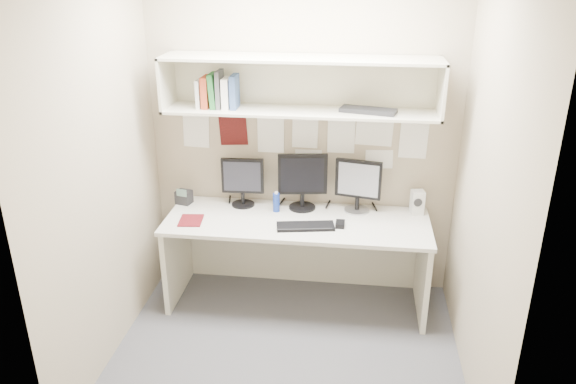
# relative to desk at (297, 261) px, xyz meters

# --- Properties ---
(floor) EXTENTS (2.40, 2.00, 0.01)m
(floor) POSITION_rel_desk_xyz_m (0.00, -0.65, -0.37)
(floor) COLOR #47474C
(floor) RESTS_ON ground
(wall_back) EXTENTS (2.40, 0.02, 2.60)m
(wall_back) POSITION_rel_desk_xyz_m (0.00, 0.35, 0.93)
(wall_back) COLOR tan
(wall_back) RESTS_ON ground
(wall_front) EXTENTS (2.40, 0.02, 2.60)m
(wall_front) POSITION_rel_desk_xyz_m (0.00, -1.65, 0.93)
(wall_front) COLOR tan
(wall_front) RESTS_ON ground
(wall_left) EXTENTS (0.02, 2.00, 2.60)m
(wall_left) POSITION_rel_desk_xyz_m (-1.20, -0.65, 0.93)
(wall_left) COLOR tan
(wall_left) RESTS_ON ground
(wall_right) EXTENTS (0.02, 2.00, 2.60)m
(wall_right) POSITION_rel_desk_xyz_m (1.20, -0.65, 0.93)
(wall_right) COLOR tan
(wall_right) RESTS_ON ground
(desk) EXTENTS (2.00, 0.70, 0.73)m
(desk) POSITION_rel_desk_xyz_m (0.00, 0.00, 0.00)
(desk) COLOR beige
(desk) RESTS_ON floor
(overhead_hutch) EXTENTS (2.00, 0.38, 0.40)m
(overhead_hutch) POSITION_rel_desk_xyz_m (0.00, 0.21, 1.35)
(overhead_hutch) COLOR beige
(overhead_hutch) RESTS_ON wall_back
(pinned_papers) EXTENTS (1.92, 0.01, 0.48)m
(pinned_papers) POSITION_rel_desk_xyz_m (0.00, 0.34, 0.88)
(pinned_papers) COLOR white
(pinned_papers) RESTS_ON wall_back
(monitor_left) EXTENTS (0.34, 0.18, 0.39)m
(monitor_left) POSITION_rel_desk_xyz_m (-0.46, 0.22, 0.58)
(monitor_left) COLOR black
(monitor_left) RESTS_ON desk
(monitor_center) EXTENTS (0.38, 0.21, 0.45)m
(monitor_center) POSITION_rel_desk_xyz_m (0.02, 0.22, 0.61)
(monitor_center) COLOR black
(monitor_center) RESTS_ON desk
(monitor_right) EXTENTS (0.36, 0.20, 0.42)m
(monitor_right) POSITION_rel_desk_xyz_m (0.45, 0.22, 0.59)
(monitor_right) COLOR #A5A5AA
(monitor_right) RESTS_ON desk
(keyboard) EXTENTS (0.44, 0.22, 0.02)m
(keyboard) POSITION_rel_desk_xyz_m (0.08, -0.14, 0.37)
(keyboard) COLOR black
(keyboard) RESTS_ON desk
(mouse) EXTENTS (0.07, 0.11, 0.03)m
(mouse) POSITION_rel_desk_xyz_m (0.33, -0.08, 0.38)
(mouse) COLOR black
(mouse) RESTS_ON desk
(speaker) EXTENTS (0.11, 0.11, 0.19)m
(speaker) POSITION_rel_desk_xyz_m (0.91, 0.22, 0.46)
(speaker) COLOR silver
(speaker) RESTS_ON desk
(blue_bottle) EXTENTS (0.05, 0.05, 0.16)m
(blue_bottle) POSITION_rel_desk_xyz_m (-0.18, 0.13, 0.44)
(blue_bottle) COLOR navy
(blue_bottle) RESTS_ON desk
(maroon_notebook) EXTENTS (0.19, 0.22, 0.01)m
(maroon_notebook) POSITION_rel_desk_xyz_m (-0.79, -0.13, 0.37)
(maroon_notebook) COLOR #560E14
(maroon_notebook) RESTS_ON desk
(desk_phone) EXTENTS (0.14, 0.13, 0.14)m
(desk_phone) POSITION_rel_desk_xyz_m (-0.94, 0.19, 0.42)
(desk_phone) COLOR black
(desk_phone) RESTS_ON desk
(book_stack) EXTENTS (0.30, 0.17, 0.27)m
(book_stack) POSITION_rel_desk_xyz_m (-0.61, 0.15, 1.29)
(book_stack) COLOR #B7B8B2
(book_stack) RESTS_ON overhead_hutch
(hutch_tray) EXTENTS (0.42, 0.24, 0.03)m
(hutch_tray) POSITION_rel_desk_xyz_m (0.49, 0.14, 1.19)
(hutch_tray) COLOR black
(hutch_tray) RESTS_ON overhead_hutch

